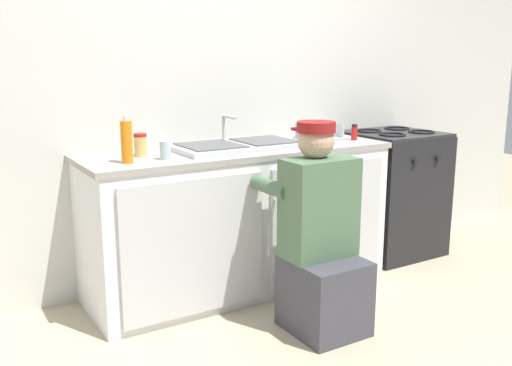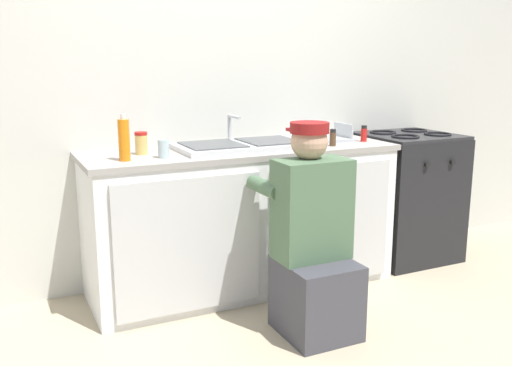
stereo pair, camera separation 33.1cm
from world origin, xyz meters
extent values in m
plane|color=tan|center=(0.00, 0.00, 0.00)|extent=(12.00, 12.00, 0.00)
cube|color=silver|center=(0.00, 0.65, 1.25)|extent=(6.00, 0.10, 2.50)
cube|color=white|center=(0.00, 0.30, 0.43)|extent=(1.88, 0.60, 0.85)
cube|color=silver|center=(-0.45, -0.01, 0.43)|extent=(0.83, 0.02, 0.75)
cube|color=silver|center=(0.45, -0.01, 0.43)|extent=(0.83, 0.02, 0.75)
cube|color=#9E9993|center=(0.00, 0.30, 0.87)|extent=(1.92, 0.62, 0.03)
cube|color=silver|center=(0.00, 0.30, 0.90)|extent=(0.80, 0.44, 0.03)
cube|color=#4C4F51|center=(-0.19, 0.30, 0.92)|extent=(0.33, 0.35, 0.01)
cube|color=#4C4F51|center=(0.19, 0.30, 0.92)|extent=(0.33, 0.35, 0.01)
cylinder|color=#B7BABF|center=(0.00, 0.49, 0.98)|extent=(0.02, 0.02, 0.18)
cylinder|color=#B7BABF|center=(0.00, 0.41, 1.07)|extent=(0.02, 0.16, 0.02)
cube|color=black|center=(1.29, 0.30, 0.44)|extent=(0.63, 0.60, 0.87)
cube|color=#262628|center=(1.29, 0.30, 0.89)|extent=(0.61, 0.59, 0.02)
torus|color=black|center=(1.15, 0.18, 0.90)|extent=(0.19, 0.19, 0.02)
torus|color=black|center=(1.43, 0.18, 0.90)|extent=(0.19, 0.19, 0.02)
torus|color=black|center=(1.15, 0.42, 0.90)|extent=(0.19, 0.19, 0.02)
torus|color=black|center=(1.43, 0.42, 0.90)|extent=(0.19, 0.19, 0.02)
cylinder|color=black|center=(1.18, -0.01, 0.74)|extent=(0.04, 0.02, 0.04)
cylinder|color=black|center=(1.40, -0.01, 0.74)|extent=(0.04, 0.02, 0.04)
cube|color=#3F3F47|center=(0.08, -0.45, 0.20)|extent=(0.36, 0.40, 0.40)
cube|color=#4C6B4C|center=(0.08, -0.39, 0.66)|extent=(0.38, 0.22, 0.52)
sphere|color=tan|center=(0.08, -0.35, 1.01)|extent=(0.19, 0.19, 0.19)
cylinder|color=maroon|center=(0.08, -0.35, 1.08)|extent=(0.20, 0.20, 0.06)
cube|color=maroon|center=(0.08, -0.27, 1.06)|extent=(0.13, 0.09, 0.02)
cylinder|color=#4C6B4C|center=(-0.09, -0.19, 0.75)|extent=(0.08, 0.30, 0.08)
cylinder|color=#4C6B4C|center=(0.25, -0.19, 0.75)|extent=(0.08, 0.30, 0.08)
cylinder|color=orange|center=(-0.74, 0.17, 1.00)|extent=(0.06, 0.06, 0.22)
cylinder|color=white|center=(-0.74, 0.17, 1.12)|extent=(0.03, 0.03, 0.03)
cylinder|color=red|center=(0.83, 0.21, 0.93)|extent=(0.04, 0.04, 0.08)
cylinder|color=black|center=(0.83, 0.21, 0.98)|extent=(0.04, 0.04, 0.02)
cylinder|color=#DBB760|center=(-0.61, 0.34, 0.94)|extent=(0.07, 0.07, 0.11)
cylinder|color=#B21E19|center=(-0.61, 0.34, 1.00)|extent=(0.07, 0.07, 0.02)
cylinder|color=#ADC6CC|center=(-0.53, 0.17, 0.94)|extent=(0.06, 0.06, 0.10)
cylinder|color=#513823|center=(0.55, 0.14, 0.93)|extent=(0.04, 0.04, 0.08)
cylinder|color=black|center=(0.55, 0.14, 0.98)|extent=(0.04, 0.04, 0.02)
cube|color=#B2B7BC|center=(0.64, 0.33, 0.90)|extent=(0.28, 0.22, 0.02)
cube|color=#B2B7BC|center=(0.52, 0.33, 0.95)|extent=(0.01, 0.21, 0.10)
cube|color=#B2B7BC|center=(0.76, 0.33, 0.95)|extent=(0.01, 0.21, 0.10)
camera|label=1|loc=(-1.68, -2.66, 1.42)|focal=40.00mm
camera|label=2|loc=(-1.39, -2.82, 1.42)|focal=40.00mm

